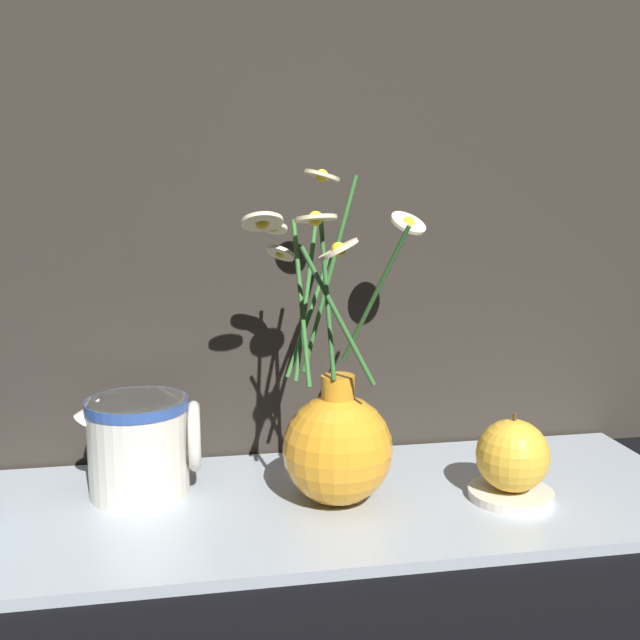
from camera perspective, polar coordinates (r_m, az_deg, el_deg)
ground_plane at (r=0.83m, az=-0.55°, el=-14.93°), size 6.00×6.00×0.00m
shelf at (r=0.83m, az=-0.55°, el=-14.55°), size 0.89×0.31×0.01m
backdrop_wall at (r=0.94m, az=-2.42°, el=22.31°), size 1.39×0.02×1.10m
vase_with_flowers at (r=0.79m, az=1.37°, el=-9.44°), size 0.22×0.18×0.37m
ceramic_pitcher at (r=0.84m, az=-14.15°, el=-9.40°), size 0.14×0.11×0.12m
saucer_plate at (r=0.85m, az=15.01°, el=-13.29°), size 0.10×0.10×0.01m
orange_fruit at (r=0.84m, az=15.15°, el=-10.41°), size 0.08×0.08×0.09m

